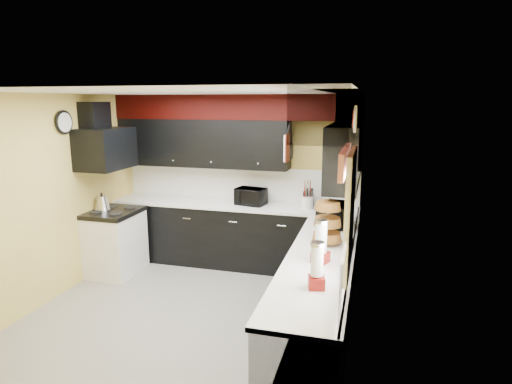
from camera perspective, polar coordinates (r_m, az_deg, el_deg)
ground at (r=5.27m, az=-8.32°, el=-15.26°), size 3.60×3.60×0.00m
wall_back at (r=6.48m, az=-2.32°, el=1.72°), size 3.60×0.06×2.50m
wall_right at (r=4.43m, az=13.07°, el=-3.41°), size 0.06×3.60×2.50m
wall_left at (r=5.79m, az=-25.27°, el=-0.66°), size 0.06×3.60×2.50m
ceiling at (r=4.70m, az=-9.26°, el=13.01°), size 3.60×3.60×0.06m
cab_back at (r=6.40m, az=-3.07°, el=-5.81°), size 3.60×0.60×0.90m
cab_right at (r=4.45m, az=8.42°, el=-14.17°), size 0.60×3.00×0.90m
counter_back at (r=6.27m, az=-3.12°, el=-1.72°), size 3.62×0.64×0.04m
counter_right at (r=4.27m, az=8.61°, el=-8.49°), size 0.64×3.02×0.04m
splash_back at (r=6.48m, az=-2.34°, el=1.19°), size 3.60×0.02×0.50m
splash_right at (r=4.45m, az=12.90°, el=-4.15°), size 0.02×3.60×0.50m
upper_back at (r=6.41m, az=-7.13°, el=6.49°), size 2.60×0.35×0.70m
upper_right at (r=5.22m, az=11.85°, el=5.10°), size 0.35×1.80×0.70m
soffit_back at (r=6.21m, az=-2.91°, el=11.25°), size 3.60×0.36×0.35m
soffit_right at (r=4.11m, az=11.12°, el=10.67°), size 0.36×3.24×0.35m
stove at (r=6.40m, az=-18.20°, el=-6.60°), size 0.60×0.75×0.86m
cooktop at (r=6.27m, az=-18.47°, el=-2.61°), size 0.62×0.77×0.06m
hood at (r=6.15m, az=-19.41°, el=5.49°), size 0.50×0.78×0.55m
hood_duct at (r=6.19m, az=-20.69°, el=9.34°), size 0.24×0.40×0.40m
window at (r=3.49m, az=12.41°, el=-2.46°), size 0.03×0.86×0.96m
valance at (r=3.42m, az=11.79°, el=4.11°), size 0.04×0.88×0.20m
pan_top at (r=5.95m, az=4.51°, el=8.06°), size 0.03×0.22×0.40m
pan_mid at (r=5.84m, az=4.23°, el=5.53°), size 0.03×0.28×0.46m
pan_low at (r=6.10m, az=4.70°, el=5.51°), size 0.03×0.24×0.42m
cut_board at (r=5.72m, az=4.10°, el=5.90°), size 0.03×0.26×0.35m
baskets at (r=4.52m, az=9.50°, el=-3.90°), size 0.27×0.27×0.50m
clock at (r=5.85m, az=-24.25°, el=8.46°), size 0.03×0.30×0.30m
deco_plate at (r=3.94m, az=13.09°, el=9.45°), size 0.03×0.24×0.24m
toaster_oven at (r=6.17m, az=-0.72°, el=-0.59°), size 0.47×0.41×0.24m
microwave at (r=5.22m, az=10.47°, el=-2.97°), size 0.42×0.54×0.27m
utensil_crock at (r=5.96m, az=6.84°, el=-1.46°), size 0.21×0.21×0.17m
knife_block at (r=6.06m, az=7.01°, el=-0.85°), size 0.12×0.17×0.25m
kettle at (r=6.36m, az=-19.83°, el=-1.34°), size 0.28×0.28×0.19m
dispenser_a at (r=4.00m, az=8.63°, el=-6.73°), size 0.18×0.18×0.38m
dispenser_b at (r=3.47m, az=8.12°, el=-9.96°), size 0.15×0.15×0.35m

